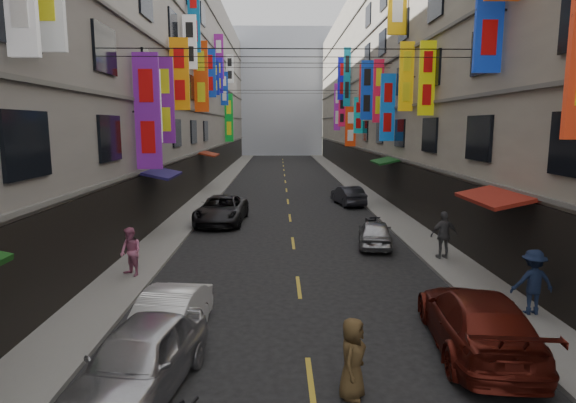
{
  "coord_description": "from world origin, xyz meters",
  "views": [
    {
      "loc": [
        -0.66,
        2.79,
        5.28
      ],
      "look_at": [
        -0.48,
        11.73,
        3.86
      ],
      "focal_mm": 30.0,
      "sensor_mm": 36.0,
      "label": 1
    }
  ],
  "objects_px": {
    "car_left_near": "(140,360)",
    "car_left_mid": "(167,318)",
    "pedestrian_rfar": "(444,235)",
    "pedestrian_crossing": "(353,358)",
    "car_right_mid": "(375,233)",
    "car_right_far": "(348,195)",
    "pedestrian_lfar": "(131,252)",
    "car_right_near": "(477,321)",
    "scooter_far_right": "(371,228)",
    "pedestrian_rnear": "(533,282)",
    "car_left_far": "(222,210)"
  },
  "relations": [
    {
      "from": "car_right_far",
      "to": "pedestrian_lfar",
      "type": "distance_m",
      "value": 18.34
    },
    {
      "from": "car_right_far",
      "to": "pedestrian_crossing",
      "type": "xyz_separation_m",
      "value": [
        -3.23,
        -23.01,
        0.16
      ]
    },
    {
      "from": "car_right_near",
      "to": "car_left_near",
      "type": "bearing_deg",
      "value": 19.75
    },
    {
      "from": "car_left_mid",
      "to": "pedestrian_crossing",
      "type": "xyz_separation_m",
      "value": [
        4.17,
        -2.52,
        0.19
      ]
    },
    {
      "from": "pedestrian_rfar",
      "to": "pedestrian_crossing",
      "type": "bearing_deg",
      "value": 53.51
    },
    {
      "from": "car_right_near",
      "to": "pedestrian_rfar",
      "type": "bearing_deg",
      "value": -96.91
    },
    {
      "from": "car_right_near",
      "to": "pedestrian_crossing",
      "type": "xyz_separation_m",
      "value": [
        -3.23,
        -1.94,
        0.08
      ]
    },
    {
      "from": "scooter_far_right",
      "to": "pedestrian_lfar",
      "type": "height_order",
      "value": "pedestrian_lfar"
    },
    {
      "from": "car_right_mid",
      "to": "pedestrian_lfar",
      "type": "height_order",
      "value": "pedestrian_lfar"
    },
    {
      "from": "car_left_far",
      "to": "car_right_far",
      "type": "relative_size",
      "value": 1.35
    },
    {
      "from": "car_right_far",
      "to": "pedestrian_crossing",
      "type": "bearing_deg",
      "value": 72.48
    },
    {
      "from": "car_right_mid",
      "to": "car_left_mid",
      "type": "bearing_deg",
      "value": 62.24
    },
    {
      "from": "scooter_far_right",
      "to": "pedestrian_rfar",
      "type": "relative_size",
      "value": 0.97
    },
    {
      "from": "pedestrian_rnear",
      "to": "pedestrian_rfar",
      "type": "distance_m",
      "value": 5.64
    },
    {
      "from": "car_left_near",
      "to": "car_right_near",
      "type": "xyz_separation_m",
      "value": [
        7.4,
        1.74,
        0.01
      ]
    },
    {
      "from": "scooter_far_right",
      "to": "car_right_near",
      "type": "distance_m",
      "value": 11.69
    },
    {
      "from": "pedestrian_rfar",
      "to": "car_right_mid",
      "type": "bearing_deg",
      "value": -55.13
    },
    {
      "from": "car_right_far",
      "to": "pedestrian_rfar",
      "type": "relative_size",
      "value": 2.1
    },
    {
      "from": "car_right_far",
      "to": "car_left_mid",
      "type": "bearing_deg",
      "value": 60.61
    },
    {
      "from": "car_right_far",
      "to": "pedestrian_rnear",
      "type": "relative_size",
      "value": 2.16
    },
    {
      "from": "car_left_mid",
      "to": "pedestrian_rfar",
      "type": "relative_size",
      "value": 2.01
    },
    {
      "from": "car_left_near",
      "to": "car_left_far",
      "type": "bearing_deg",
      "value": 101.04
    },
    {
      "from": "car_left_mid",
      "to": "car_left_near",
      "type": "bearing_deg",
      "value": -82.61
    },
    {
      "from": "pedestrian_rnear",
      "to": "scooter_far_right",
      "type": "bearing_deg",
      "value": -75.21
    },
    {
      "from": "car_right_far",
      "to": "pedestrian_rnear",
      "type": "distance_m",
      "value": 19.3
    },
    {
      "from": "car_left_near",
      "to": "pedestrian_crossing",
      "type": "height_order",
      "value": "pedestrian_crossing"
    },
    {
      "from": "car_left_near",
      "to": "pedestrian_rfar",
      "type": "distance_m",
      "value": 13.07
    },
    {
      "from": "car_right_far",
      "to": "pedestrian_lfar",
      "type": "relative_size",
      "value": 2.31
    },
    {
      "from": "car_left_mid",
      "to": "pedestrian_crossing",
      "type": "relative_size",
      "value": 2.32
    },
    {
      "from": "car_left_near",
      "to": "car_left_mid",
      "type": "xyz_separation_m",
      "value": [
        0.0,
        2.33,
        -0.11
      ]
    },
    {
      "from": "car_right_near",
      "to": "car_right_mid",
      "type": "bearing_deg",
      "value": -81.08
    },
    {
      "from": "car_left_near",
      "to": "car_left_mid",
      "type": "bearing_deg",
      "value": 99.85
    },
    {
      "from": "pedestrian_rfar",
      "to": "pedestrian_lfar",
      "type": "bearing_deg",
      "value": 1.19
    },
    {
      "from": "pedestrian_rfar",
      "to": "pedestrian_crossing",
      "type": "height_order",
      "value": "pedestrian_rfar"
    },
    {
      "from": "car_right_far",
      "to": "pedestrian_rnear",
      "type": "bearing_deg",
      "value": 87.41
    },
    {
      "from": "car_right_far",
      "to": "scooter_far_right",
      "type": "bearing_deg",
      "value": 78.97
    },
    {
      "from": "car_left_mid",
      "to": "car_right_near",
      "type": "relative_size",
      "value": 0.74
    },
    {
      "from": "car_left_far",
      "to": "car_left_mid",
      "type": "bearing_deg",
      "value": -85.76
    },
    {
      "from": "scooter_far_right",
      "to": "car_left_mid",
      "type": "distance_m",
      "value": 13.2
    },
    {
      "from": "car_left_mid",
      "to": "pedestrian_rfar",
      "type": "height_order",
      "value": "pedestrian_rfar"
    },
    {
      "from": "car_left_near",
      "to": "car_right_far",
      "type": "height_order",
      "value": "car_left_near"
    },
    {
      "from": "car_left_near",
      "to": "pedestrian_lfar",
      "type": "distance_m",
      "value": 7.67
    },
    {
      "from": "car_right_far",
      "to": "pedestrian_lfar",
      "type": "height_order",
      "value": "pedestrian_lfar"
    },
    {
      "from": "car_right_near",
      "to": "pedestrian_crossing",
      "type": "relative_size",
      "value": 3.12
    },
    {
      "from": "pedestrian_rnear",
      "to": "pedestrian_lfar",
      "type": "bearing_deg",
      "value": -16.72
    },
    {
      "from": "car_right_near",
      "to": "pedestrian_rnear",
      "type": "height_order",
      "value": "pedestrian_rnear"
    },
    {
      "from": "car_left_far",
      "to": "pedestrian_rnear",
      "type": "distance_m",
      "value": 16.66
    },
    {
      "from": "car_right_near",
      "to": "pedestrian_lfar",
      "type": "bearing_deg",
      "value": -23.13
    },
    {
      "from": "pedestrian_lfar",
      "to": "pedestrian_rnear",
      "type": "height_order",
      "value": "pedestrian_rnear"
    },
    {
      "from": "pedestrian_crossing",
      "to": "car_left_near",
      "type": "bearing_deg",
      "value": 110.5
    }
  ]
}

